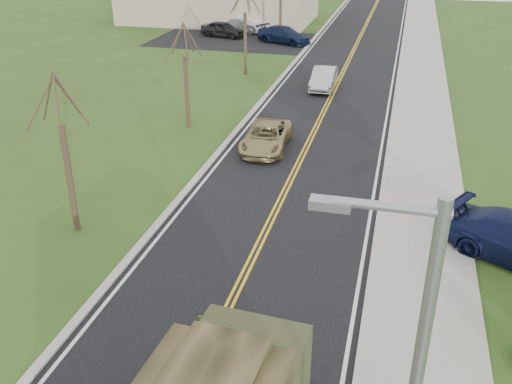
% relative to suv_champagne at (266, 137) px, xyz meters
% --- Properties ---
extents(road, '(8.00, 120.00, 0.01)m').
position_rel_suv_champagne_xyz_m(road, '(1.97, 20.14, -0.64)').
color(road, black).
rests_on(road, ground).
extents(curb_right, '(0.30, 120.00, 0.12)m').
position_rel_suv_champagne_xyz_m(curb_right, '(6.12, 20.14, -0.58)').
color(curb_right, '#9E998E').
rests_on(curb_right, ground).
extents(sidewalk_right, '(3.20, 120.00, 0.10)m').
position_rel_suv_champagne_xyz_m(sidewalk_right, '(7.87, 20.14, -0.59)').
color(sidewalk_right, '#9E998E').
rests_on(sidewalk_right, ground).
extents(curb_left, '(0.30, 120.00, 0.10)m').
position_rel_suv_champagne_xyz_m(curb_left, '(-2.18, 20.14, -0.59)').
color(curb_left, '#9E998E').
rests_on(curb_left, ground).
extents(bare_tree_a, '(1.93, 2.26, 6.08)m').
position_rel_suv_champagne_xyz_m(bare_tree_a, '(-5.03, -9.86, 1.98)').
color(bare_tree_a, '#38281C').
rests_on(bare_tree_a, ground).
extents(bare_tree_b, '(1.83, 2.14, 5.73)m').
position_rel_suv_champagne_xyz_m(bare_tree_b, '(-5.03, 2.14, 1.83)').
color(bare_tree_b, '#38281C').
rests_on(bare_tree_b, ground).
extents(bare_tree_c, '(2.04, 2.39, 6.42)m').
position_rel_suv_champagne_xyz_m(bare_tree_c, '(-5.03, 14.14, 2.13)').
color(bare_tree_c, '#38281C').
rests_on(bare_tree_c, ground).
extents(bare_tree_d, '(1.88, 2.20, 5.91)m').
position_rel_suv_champagne_xyz_m(bare_tree_d, '(-5.03, 26.14, 1.91)').
color(bare_tree_d, '#38281C').
rests_on(bare_tree_d, ground).
extents(suv_champagne, '(2.33, 4.71, 1.29)m').
position_rel_suv_champagne_xyz_m(suv_champagne, '(0.00, 0.00, 0.00)').
color(suv_champagne, '#9B8957').
rests_on(suv_champagne, ground).
extents(sedan_silver, '(1.57, 4.28, 1.40)m').
position_rel_suv_champagne_xyz_m(sedan_silver, '(1.17, 11.75, 0.06)').
color(sedan_silver, silver).
rests_on(sedan_silver, ground).
extents(lot_car_dark, '(4.67, 2.72, 1.49)m').
position_rel_suv_champagne_xyz_m(lot_car_dark, '(-10.89, 27.16, 0.10)').
color(lot_car_dark, black).
rests_on(lot_car_dark, ground).
extents(lot_car_silver, '(4.47, 3.05, 1.39)m').
position_rel_suv_champagne_xyz_m(lot_car_silver, '(-9.55, 30.14, 0.05)').
color(lot_car_silver, '#B9B8BD').
rests_on(lot_car_silver, ground).
extents(lot_car_navy, '(5.62, 3.94, 1.51)m').
position_rel_suv_champagne_xyz_m(lot_car_navy, '(-4.58, 25.80, 0.11)').
color(lot_car_navy, '#0E1734').
rests_on(lot_car_navy, ground).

